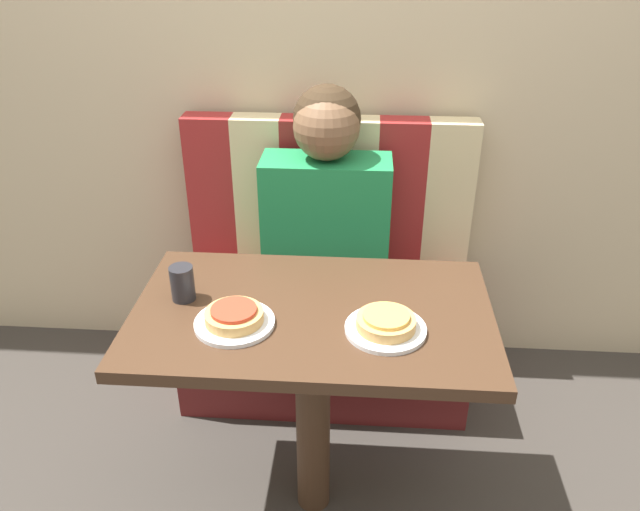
{
  "coord_description": "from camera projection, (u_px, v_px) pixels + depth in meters",
  "views": [
    {
      "loc": [
        0.12,
        -1.35,
        1.64
      ],
      "look_at": [
        0.0,
        0.29,
        0.73
      ],
      "focal_mm": 35.0,
      "sensor_mm": 36.0,
      "label": 1
    }
  ],
  "objects": [
    {
      "name": "booth_seat",
      "position": [
        325.0,
        336.0,
        2.38
      ],
      "size": [
        1.04,
        0.48,
        0.44
      ],
      "color": "#5B1919",
      "rests_on": "ground_plane"
    },
    {
      "name": "plate_left",
      "position": [
        235.0,
        323.0,
        1.57
      ],
      "size": [
        0.2,
        0.2,
        0.01
      ],
      "color": "white",
      "rests_on": "dining_table"
    },
    {
      "name": "pizza_left",
      "position": [
        234.0,
        315.0,
        1.56
      ],
      "size": [
        0.15,
        0.15,
        0.04
      ],
      "color": "tan",
      "rests_on": "plate_left"
    },
    {
      "name": "ground_plane",
      "position": [
        314.0,
        499.0,
        1.98
      ],
      "size": [
        12.0,
        12.0,
        0.0
      ],
      "primitive_type": "plane",
      "color": "#38332D"
    },
    {
      "name": "person",
      "position": [
        326.0,
        194.0,
        2.1
      ],
      "size": [
        0.43,
        0.24,
        0.73
      ],
      "color": "#1E8447",
      "rests_on": "booth_seat"
    },
    {
      "name": "wall_back",
      "position": [
        332.0,
        26.0,
        2.11
      ],
      "size": [
        7.0,
        0.05,
        2.6
      ],
      "color": "#C6B28E",
      "rests_on": "ground_plane"
    },
    {
      "name": "dining_table",
      "position": [
        312.0,
        345.0,
        1.69
      ],
      "size": [
        0.94,
        0.57,
        0.73
      ],
      "color": "#422B1C",
      "rests_on": "ground_plane"
    },
    {
      "name": "pizza_right",
      "position": [
        386.0,
        321.0,
        1.54
      ],
      "size": [
        0.15,
        0.15,
        0.04
      ],
      "color": "tan",
      "rests_on": "plate_right"
    },
    {
      "name": "plate_right",
      "position": [
        386.0,
        329.0,
        1.55
      ],
      "size": [
        0.2,
        0.2,
        0.01
      ],
      "color": "white",
      "rests_on": "dining_table"
    },
    {
      "name": "booth_backrest",
      "position": [
        329.0,
        194.0,
        2.3
      ],
      "size": [
        1.04,
        0.1,
        0.58
      ],
      "color": "maroon",
      "rests_on": "booth_seat"
    },
    {
      "name": "drinking_cup",
      "position": [
        182.0,
        283.0,
        1.66
      ],
      "size": [
        0.06,
        0.06,
        0.1
      ],
      "color": "#232328",
      "rests_on": "dining_table"
    }
  ]
}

